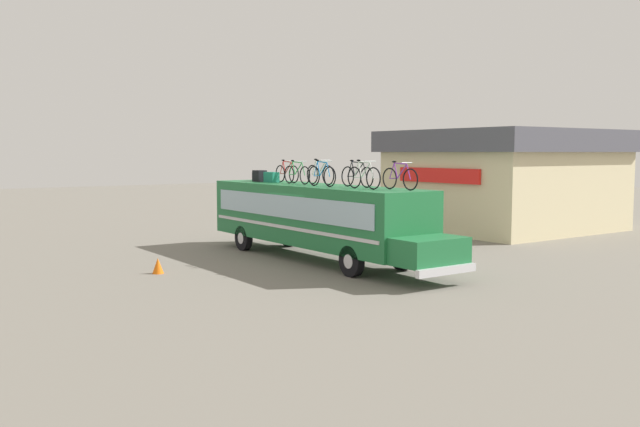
{
  "coord_description": "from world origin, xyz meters",
  "views": [
    {
      "loc": [
        21.09,
        -14.41,
        4.02
      ],
      "look_at": [
        0.45,
        0.0,
        1.75
      ],
      "focal_mm": 38.35,
      "sensor_mm": 36.0,
      "label": 1
    }
  ],
  "objects_px": {
    "rooftop_bicycle_3": "(320,174)",
    "rooftop_bicycle_6": "(364,177)",
    "luggage_bag_3": "(271,177)",
    "traffic_cone": "(158,266)",
    "rooftop_bicycle_5": "(357,176)",
    "luggage_bag_1": "(259,177)",
    "bus": "(317,216)",
    "rooftop_bicycle_4": "(322,175)",
    "luggage_bag_2": "(260,176)",
    "rooftop_bicycle_7": "(400,178)",
    "rooftop_bicycle_1": "(287,173)",
    "rooftop_bicycle_2": "(297,174)"
  },
  "relations": [
    {
      "from": "rooftop_bicycle_1",
      "to": "rooftop_bicycle_6",
      "type": "distance_m",
      "value": 5.42
    },
    {
      "from": "rooftop_bicycle_5",
      "to": "rooftop_bicycle_6",
      "type": "height_order",
      "value": "rooftop_bicycle_6"
    },
    {
      "from": "luggage_bag_2",
      "to": "luggage_bag_3",
      "type": "height_order",
      "value": "luggage_bag_2"
    },
    {
      "from": "bus",
      "to": "rooftop_bicycle_6",
      "type": "relative_size",
      "value": 7.23
    },
    {
      "from": "rooftop_bicycle_2",
      "to": "rooftop_bicycle_3",
      "type": "relative_size",
      "value": 1.01
    },
    {
      "from": "rooftop_bicycle_3",
      "to": "rooftop_bicycle_6",
      "type": "height_order",
      "value": "rooftop_bicycle_3"
    },
    {
      "from": "rooftop_bicycle_1",
      "to": "rooftop_bicycle_5",
      "type": "bearing_deg",
      "value": 2.09
    },
    {
      "from": "luggage_bag_1",
      "to": "luggage_bag_3",
      "type": "bearing_deg",
      "value": -12.19
    },
    {
      "from": "bus",
      "to": "rooftop_bicycle_4",
      "type": "xyz_separation_m",
      "value": [
        0.84,
        -0.37,
        1.53
      ]
    },
    {
      "from": "luggage_bag_1",
      "to": "rooftop_bicycle_2",
      "type": "xyz_separation_m",
      "value": [
        3.49,
        -0.31,
        0.21
      ]
    },
    {
      "from": "rooftop_bicycle_4",
      "to": "rooftop_bicycle_7",
      "type": "relative_size",
      "value": 0.99
    },
    {
      "from": "rooftop_bicycle_4",
      "to": "rooftop_bicycle_1",
      "type": "bearing_deg",
      "value": 170.26
    },
    {
      "from": "rooftop_bicycle_4",
      "to": "rooftop_bicycle_5",
      "type": "relative_size",
      "value": 0.94
    },
    {
      "from": "rooftop_bicycle_6",
      "to": "rooftop_bicycle_2",
      "type": "bearing_deg",
      "value": 178.19
    },
    {
      "from": "bus",
      "to": "rooftop_bicycle_1",
      "type": "distance_m",
      "value": 2.83
    },
    {
      "from": "rooftop_bicycle_2",
      "to": "rooftop_bicycle_5",
      "type": "height_order",
      "value": "rooftop_bicycle_5"
    },
    {
      "from": "luggage_bag_1",
      "to": "rooftop_bicycle_3",
      "type": "xyz_separation_m",
      "value": [
        4.52,
        0.07,
        0.23
      ]
    },
    {
      "from": "rooftop_bicycle_3",
      "to": "rooftop_bicycle_4",
      "type": "relative_size",
      "value": 1.04
    },
    {
      "from": "bus",
      "to": "rooftop_bicycle_4",
      "type": "distance_m",
      "value": 1.79
    },
    {
      "from": "rooftop_bicycle_1",
      "to": "luggage_bag_3",
      "type": "bearing_deg",
      "value": -157.48
    },
    {
      "from": "luggage_bag_3",
      "to": "rooftop_bicycle_6",
      "type": "height_order",
      "value": "rooftop_bicycle_6"
    },
    {
      "from": "bus",
      "to": "traffic_cone",
      "type": "bearing_deg",
      "value": -95.87
    },
    {
      "from": "rooftop_bicycle_5",
      "to": "rooftop_bicycle_7",
      "type": "distance_m",
      "value": 2.14
    },
    {
      "from": "luggage_bag_3",
      "to": "rooftop_bicycle_5",
      "type": "xyz_separation_m",
      "value": [
        5.07,
        0.45,
        0.19
      ]
    },
    {
      "from": "rooftop_bicycle_1",
      "to": "rooftop_bicycle_2",
      "type": "distance_m",
      "value": 1.14
    },
    {
      "from": "luggage_bag_3",
      "to": "luggage_bag_1",
      "type": "bearing_deg",
      "value": 167.81
    },
    {
      "from": "rooftop_bicycle_6",
      "to": "luggage_bag_3",
      "type": "bearing_deg",
      "value": 179.18
    },
    {
      "from": "rooftop_bicycle_3",
      "to": "traffic_cone",
      "type": "bearing_deg",
      "value": -93.47
    },
    {
      "from": "rooftop_bicycle_2",
      "to": "rooftop_bicycle_3",
      "type": "bearing_deg",
      "value": 20.17
    },
    {
      "from": "luggage_bag_1",
      "to": "rooftop_bicycle_6",
      "type": "xyz_separation_m",
      "value": [
        7.79,
        -0.45,
        0.23
      ]
    },
    {
      "from": "rooftop_bicycle_2",
      "to": "luggage_bag_1",
      "type": "bearing_deg",
      "value": 174.9
    },
    {
      "from": "rooftop_bicycle_5",
      "to": "rooftop_bicycle_6",
      "type": "bearing_deg",
      "value": -27.17
    },
    {
      "from": "traffic_cone",
      "to": "luggage_bag_3",
      "type": "bearing_deg",
      "value": 112.79
    },
    {
      "from": "rooftop_bicycle_3",
      "to": "luggage_bag_3",
      "type": "bearing_deg",
      "value": -171.5
    },
    {
      "from": "rooftop_bicycle_5",
      "to": "bus",
      "type": "bearing_deg",
      "value": -170.37
    },
    {
      "from": "luggage_bag_2",
      "to": "rooftop_bicycle_7",
      "type": "bearing_deg",
      "value": 4.42
    },
    {
      "from": "luggage_bag_3",
      "to": "traffic_cone",
      "type": "bearing_deg",
      "value": -67.21
    },
    {
      "from": "luggage_bag_2",
      "to": "rooftop_bicycle_4",
      "type": "relative_size",
      "value": 0.32
    },
    {
      "from": "rooftop_bicycle_6",
      "to": "traffic_cone",
      "type": "relative_size",
      "value": 3.36
    },
    {
      "from": "rooftop_bicycle_4",
      "to": "traffic_cone",
      "type": "relative_size",
      "value": 3.28
    },
    {
      "from": "rooftop_bicycle_4",
      "to": "rooftop_bicycle_3",
      "type": "bearing_deg",
      "value": 147.59
    },
    {
      "from": "bus",
      "to": "luggage_bag_2",
      "type": "bearing_deg",
      "value": -177.13
    },
    {
      "from": "rooftop_bicycle_1",
      "to": "traffic_cone",
      "type": "relative_size",
      "value": 3.31
    },
    {
      "from": "rooftop_bicycle_2",
      "to": "rooftop_bicycle_6",
      "type": "distance_m",
      "value": 4.3
    },
    {
      "from": "rooftop_bicycle_5",
      "to": "luggage_bag_3",
      "type": "bearing_deg",
      "value": -174.88
    },
    {
      "from": "bus",
      "to": "traffic_cone",
      "type": "distance_m",
      "value": 6.19
    },
    {
      "from": "luggage_bag_2",
      "to": "rooftop_bicycle_7",
      "type": "distance_m",
      "value": 8.06
    },
    {
      "from": "rooftop_bicycle_5",
      "to": "luggage_bag_1",
      "type": "bearing_deg",
      "value": -179.2
    },
    {
      "from": "rooftop_bicycle_1",
      "to": "rooftop_bicycle_5",
      "type": "relative_size",
      "value": 0.95
    },
    {
      "from": "luggage_bag_1",
      "to": "rooftop_bicycle_2",
      "type": "distance_m",
      "value": 3.51
    }
  ]
}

